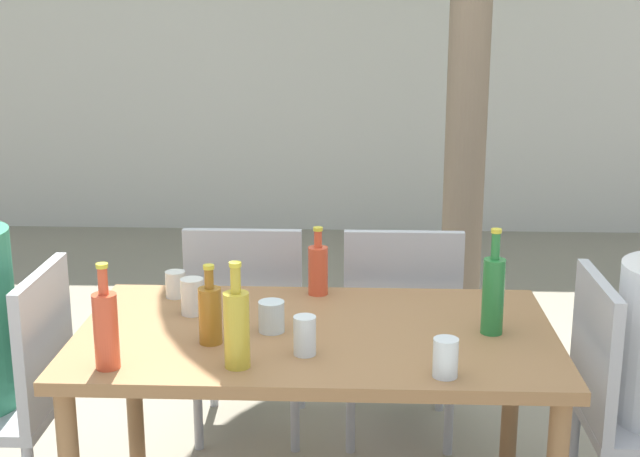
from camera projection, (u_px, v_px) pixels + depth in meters
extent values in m
cube|color=beige|center=(341.00, 43.00, 6.48)|extent=(10.00, 0.08, 2.80)
cylinder|color=#7A6651|center=(468.00, 74.00, 4.40)|extent=(0.21, 0.21, 2.71)
cube|color=#996B42|center=(316.00, 336.00, 2.79)|extent=(1.49, 0.85, 0.04)
cylinder|color=#996B42|center=(134.00, 389.00, 3.26)|extent=(0.06, 0.06, 0.68)
cylinder|color=#996B42|center=(511.00, 395.00, 3.20)|extent=(0.06, 0.06, 0.68)
cube|color=#B2B2B7|center=(44.00, 340.00, 2.83)|extent=(0.04, 0.44, 0.45)
cylinder|color=#B2B2B7|center=(70.00, 444.00, 3.13)|extent=(0.04, 0.04, 0.41)
cube|color=#B2B2B7|center=(595.00, 349.00, 2.76)|extent=(0.04, 0.44, 0.45)
cylinder|color=#B2B2B7|center=(573.00, 454.00, 3.06)|extent=(0.04, 0.04, 0.41)
cube|color=#B2B2B7|center=(251.00, 329.00, 3.58)|extent=(0.44, 0.44, 0.04)
cube|color=#B2B2B7|center=(243.00, 288.00, 3.33)|extent=(0.44, 0.04, 0.45)
cylinder|color=#B2B2B7|center=(301.00, 363.00, 3.82)|extent=(0.04, 0.04, 0.41)
cylinder|color=#B2B2B7|center=(213.00, 362.00, 3.83)|extent=(0.04, 0.04, 0.41)
cylinder|color=#B2B2B7|center=(295.00, 402.00, 3.45)|extent=(0.04, 0.04, 0.41)
cylinder|color=#B2B2B7|center=(198.00, 400.00, 3.47)|extent=(0.04, 0.04, 0.41)
cube|color=#B2B2B7|center=(399.00, 332.00, 3.56)|extent=(0.44, 0.44, 0.04)
cube|color=#B2B2B7|center=(403.00, 290.00, 3.30)|extent=(0.44, 0.04, 0.45)
cylinder|color=#B2B2B7|center=(441.00, 365.00, 3.79)|extent=(0.04, 0.04, 0.41)
cylinder|color=#B2B2B7|center=(351.00, 364.00, 3.81)|extent=(0.04, 0.04, 0.41)
cylinder|color=#B2B2B7|center=(449.00, 405.00, 3.43)|extent=(0.04, 0.04, 0.41)
cylinder|color=#B2B2B7|center=(351.00, 403.00, 3.44)|extent=(0.04, 0.04, 0.41)
cylinder|color=#287A38|center=(493.00, 297.00, 2.72)|extent=(0.07, 0.07, 0.24)
cylinder|color=#287A38|center=(496.00, 246.00, 2.68)|extent=(0.03, 0.03, 0.08)
cylinder|color=gold|center=(497.00, 231.00, 2.67)|extent=(0.03, 0.03, 0.01)
cylinder|color=gold|center=(237.00, 330.00, 2.48)|extent=(0.07, 0.07, 0.22)
cylinder|color=gold|center=(236.00, 280.00, 2.44)|extent=(0.03, 0.03, 0.08)
cylinder|color=gold|center=(235.00, 264.00, 2.43)|extent=(0.03, 0.03, 0.01)
cylinder|color=#9E661E|center=(210.00, 316.00, 2.66)|extent=(0.07, 0.07, 0.17)
cylinder|color=#9E661E|center=(209.00, 279.00, 2.63)|extent=(0.03, 0.03, 0.06)
cylinder|color=gold|center=(209.00, 267.00, 2.62)|extent=(0.03, 0.03, 0.01)
cylinder|color=#DB4C2D|center=(318.00, 271.00, 3.10)|extent=(0.07, 0.07, 0.17)
cylinder|color=#DB4C2D|center=(318.00, 239.00, 3.07)|extent=(0.03, 0.03, 0.06)
cylinder|color=gold|center=(318.00, 229.00, 3.06)|extent=(0.03, 0.03, 0.01)
cylinder|color=#DB4C2D|center=(106.00, 331.00, 2.47)|extent=(0.07, 0.07, 0.22)
cylinder|color=#DB4C2D|center=(103.00, 281.00, 2.44)|extent=(0.03, 0.03, 0.08)
cylinder|color=gold|center=(102.00, 266.00, 2.42)|extent=(0.03, 0.03, 0.01)
cylinder|color=silver|center=(176.00, 284.00, 3.08)|extent=(0.07, 0.07, 0.09)
cylinder|color=white|center=(305.00, 335.00, 2.58)|extent=(0.07, 0.07, 0.12)
cylinder|color=silver|center=(271.00, 316.00, 2.76)|extent=(0.08, 0.08, 0.10)
cylinder|color=silver|center=(192.00, 296.00, 2.91)|extent=(0.08, 0.08, 0.12)
cylinder|color=white|center=(445.00, 358.00, 2.43)|extent=(0.07, 0.07, 0.11)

